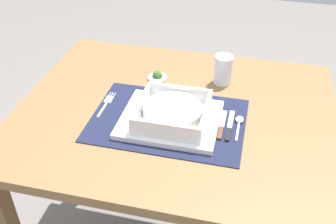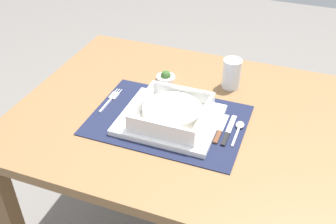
{
  "view_description": "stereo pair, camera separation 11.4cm",
  "coord_description": "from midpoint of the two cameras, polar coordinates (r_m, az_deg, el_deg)",
  "views": [
    {
      "loc": [
        0.21,
        -0.95,
        1.43
      ],
      "look_at": [
        -0.01,
        -0.05,
        0.76
      ],
      "focal_mm": 43.06,
      "sensor_mm": 36.0,
      "label": 1
    },
    {
      "loc": [
        0.32,
        -0.92,
        1.43
      ],
      "look_at": [
        -0.01,
        -0.05,
        0.76
      ],
      "focal_mm": 43.06,
      "sensor_mm": 36.0,
      "label": 2
    }
  ],
  "objects": [
    {
      "name": "dining_table",
      "position": [
        1.26,
        -1.65,
        -3.65
      ],
      "size": [
        0.94,
        0.77,
        0.73
      ],
      "color": "brown",
      "rests_on": "ground"
    },
    {
      "name": "placemat",
      "position": [
        1.16,
        -2.82,
        -1.24
      ],
      "size": [
        0.44,
        0.31,
        0.0
      ],
      "primitive_type": "cube",
      "color": "#191E38",
      "rests_on": "dining_table"
    },
    {
      "name": "serving_plate",
      "position": [
        1.15,
        -2.54,
        -1.17
      ],
      "size": [
        0.28,
        0.23,
        0.02
      ],
      "primitive_type": "cube",
      "color": "white",
      "rests_on": "placemat"
    },
    {
      "name": "porridge_bowl",
      "position": [
        1.13,
        -2.23,
        -0.18
      ],
      "size": [
        0.19,
        0.19,
        0.05
      ],
      "color": "white",
      "rests_on": "serving_plate"
    },
    {
      "name": "fork",
      "position": [
        1.25,
        -11.23,
        1.24
      ],
      "size": [
        0.02,
        0.13,
        0.0
      ],
      "rotation": [
        0.0,
        0.0,
        -0.01
      ],
      "color": "silver",
      "rests_on": "placemat"
    },
    {
      "name": "spoon",
      "position": [
        1.15,
        7.26,
        -1.51
      ],
      "size": [
        0.02,
        0.11,
        0.01
      ],
      "rotation": [
        0.0,
        0.0,
        0.08
      ],
      "color": "silver",
      "rests_on": "placemat"
    },
    {
      "name": "butter_knife",
      "position": [
        1.13,
        5.85,
        -2.28
      ],
      "size": [
        0.01,
        0.14,
        0.01
      ],
      "rotation": [
        0.0,
        0.0,
        0.01
      ],
      "color": "black",
      "rests_on": "placemat"
    },
    {
      "name": "bread_knife",
      "position": [
        1.13,
        4.75,
        -2.15
      ],
      "size": [
        0.01,
        0.13,
        0.01
      ],
      "rotation": [
        0.0,
        0.0,
        0.1
      ],
      "color": "#59331E",
      "rests_on": "placemat"
    },
    {
      "name": "drinking_glass",
      "position": [
        1.31,
        5.34,
        5.71
      ],
      "size": [
        0.06,
        0.06,
        0.1
      ],
      "color": "white",
      "rests_on": "dining_table"
    },
    {
      "name": "condiment_saucer",
      "position": [
        1.34,
        -3.96,
        4.87
      ],
      "size": [
        0.06,
        0.06,
        0.03
      ],
      "color": "white",
      "rests_on": "dining_table"
    }
  ]
}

